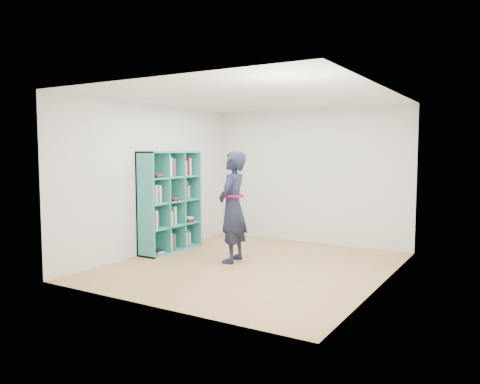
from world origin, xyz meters
The scene contains 9 objects.
floor centered at (0.00, 0.00, 0.00)m, with size 4.50×4.50×0.00m, color #9B7746.
ceiling centered at (0.00, 0.00, 2.60)m, with size 4.50×4.50×0.00m, color white.
wall_left centered at (-2.00, 0.00, 1.30)m, with size 0.02×4.50×2.60m, color silver.
wall_right centered at (2.00, 0.00, 1.30)m, with size 0.02×4.50×2.60m, color silver.
wall_back centered at (0.00, 2.25, 1.30)m, with size 4.00×0.02×2.60m, color silver.
wall_front centered at (0.00, -2.25, 1.30)m, with size 4.00×0.02×2.60m, color silver.
bookshelf centered at (-1.83, 0.22, 0.87)m, with size 0.39×1.34×1.78m.
person centered at (-0.40, 0.08, 0.89)m, with size 0.53×0.71×1.78m.
smartphone centered at (-0.54, 0.13, 1.01)m, with size 0.04×0.09×0.13m.
Camera 1 is at (3.54, -6.23, 1.78)m, focal length 35.00 mm.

